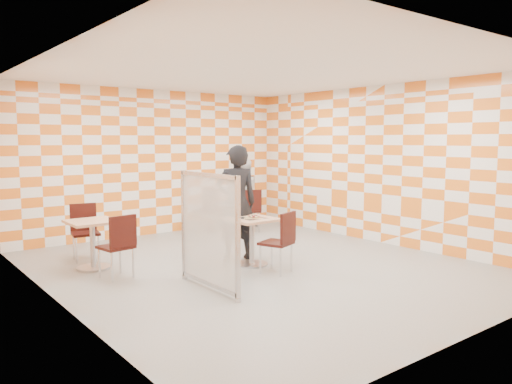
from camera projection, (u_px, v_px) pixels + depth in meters
room_shell at (238, 169)px, 8.07m from camera, size 7.00×7.00×7.00m
main_table at (252, 233)px, 7.84m from camera, size 0.70×0.70×0.75m
second_table at (231, 206)px, 11.04m from camera, size 0.70×0.70×0.75m
empty_table at (92, 236)px, 7.62m from camera, size 0.70×0.70×0.75m
chair_main_front at (282, 237)px, 7.33m from camera, size 0.54×0.55×0.92m
chair_second_front at (250, 207)px, 10.62m from camera, size 0.54×0.55×0.92m
chair_second_side at (208, 206)px, 10.80m from camera, size 0.54×0.53×0.92m
chair_empty_near at (119, 241)px, 7.04m from camera, size 0.48×0.49×0.92m
chair_empty_far at (84, 227)px, 8.20m from camera, size 0.49×0.50×0.92m
partition at (209, 231)px, 6.52m from camera, size 0.08×1.38×1.55m
man_dark at (236, 203)px, 8.17m from camera, size 0.80×0.66×1.89m
man_white at (244, 193)px, 11.31m from camera, size 0.82×0.67×1.54m
pizza_on_foil at (253, 217)px, 7.80m from camera, size 0.40×0.40×0.04m
sport_bottle at (222, 191)px, 10.99m from camera, size 0.06×0.06×0.20m
soda_bottle at (232, 190)px, 11.13m from camera, size 0.07×0.07×0.23m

